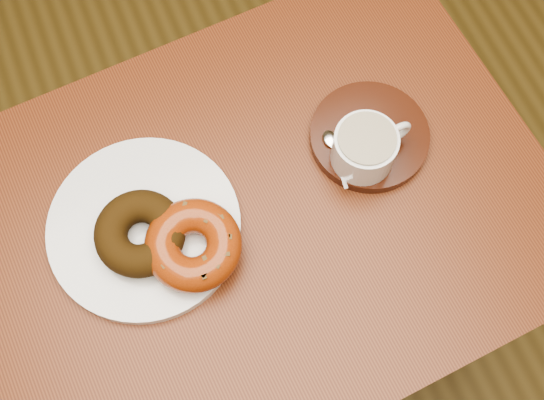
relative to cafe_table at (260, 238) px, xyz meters
name	(u,v)px	position (x,y,z in m)	size (l,w,h in m)	color
cafe_table	(260,238)	(0.00, 0.00, 0.00)	(0.83, 0.64, 0.74)	#612C14
donut_plate	(144,227)	(-0.15, 0.03, 0.13)	(0.25, 0.25, 0.02)	silver
donut_cinnamon	(140,233)	(-0.15, 0.02, 0.15)	(0.12, 0.12, 0.04)	#321F0A
donut_caramel	(193,245)	(-0.10, -0.02, 0.16)	(0.14, 0.14, 0.05)	#943810
saucer	(369,136)	(0.18, 0.04, 0.13)	(0.16, 0.16, 0.02)	black
coffee_cup	(366,147)	(0.16, 0.01, 0.17)	(0.11, 0.08, 0.06)	silver
teaspoon	(332,144)	(0.13, 0.04, 0.14)	(0.02, 0.09, 0.01)	silver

